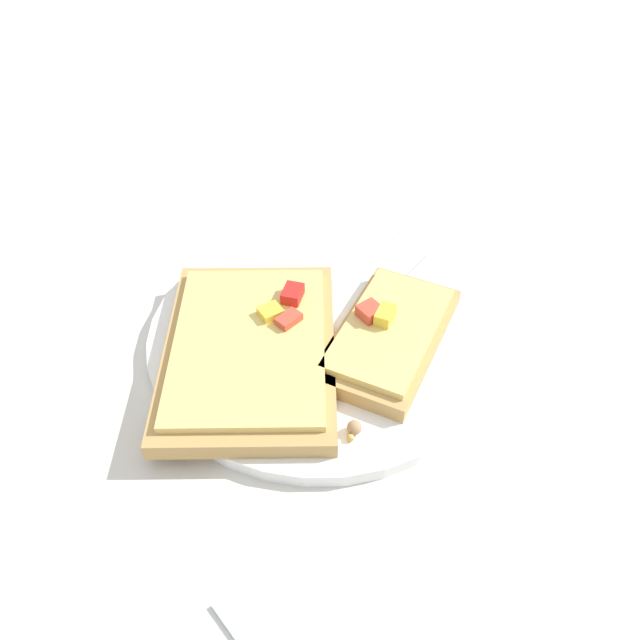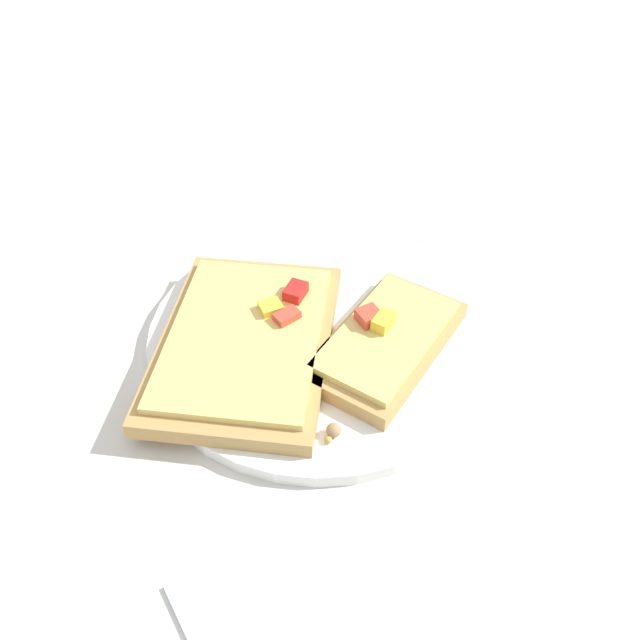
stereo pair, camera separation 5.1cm
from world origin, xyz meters
TOP-DOWN VIEW (x-y plane):
  - ground_plane at (0.00, 0.00)m, footprint 4.00×4.00m
  - plate at (0.00, 0.00)m, footprint 0.28×0.28m
  - fork at (-0.03, 0.02)m, footprint 0.07×0.22m
  - knife at (0.02, 0.07)m, footprint 0.07×0.20m
  - pizza_slice_main at (-0.01, -0.06)m, footprint 0.23×0.22m
  - pizza_slice_corner at (0.05, 0.03)m, footprint 0.13×0.16m
  - crumb_scatter at (0.10, -0.05)m, footprint 0.01×0.01m

SIDE VIEW (x-z plane):
  - ground_plane at x=0.00m, z-range 0.00..0.00m
  - plate at x=0.00m, z-range 0.00..0.01m
  - fork at x=-0.03m, z-range 0.01..0.02m
  - knife at x=0.02m, z-range 0.01..0.02m
  - crumb_scatter at x=0.10m, z-range 0.01..0.02m
  - pizza_slice_main at x=-0.01m, z-range 0.01..0.04m
  - pizza_slice_corner at x=0.05m, z-range 0.01..0.04m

